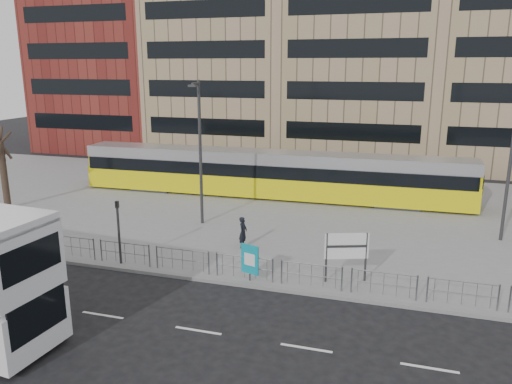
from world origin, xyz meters
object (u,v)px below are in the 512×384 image
(pedestrian, at_px, (243,232))
(lamp_post_east, at_px, (510,168))
(lamp_post_west, at_px, (200,148))
(station_sign, at_px, (347,248))
(traffic_light_west, at_px, (118,224))
(tram, at_px, (269,174))
(ad_panel, at_px, (250,260))

(pedestrian, xyz_separation_m, lamp_post_east, (13.08, 5.09, 3.17))
(pedestrian, height_order, lamp_post_west, lamp_post_west)
(station_sign, height_order, traffic_light_west, traffic_light_west)
(pedestrian, distance_m, lamp_post_east, 14.39)
(station_sign, distance_m, lamp_post_west, 11.42)
(tram, distance_m, pedestrian, 10.61)
(ad_panel, height_order, lamp_post_west, lamp_post_west)
(station_sign, height_order, lamp_post_west, lamp_post_west)
(traffic_light_west, xyz_separation_m, lamp_post_east, (18.03, 8.85, 2.02))
(station_sign, bearing_deg, lamp_post_east, 26.78)
(traffic_light_west, relative_size, lamp_post_west, 0.37)
(pedestrian, height_order, lamp_post_east, lamp_post_east)
(lamp_post_west, bearing_deg, lamp_post_east, 6.51)
(station_sign, xyz_separation_m, traffic_light_west, (-10.57, -1.05, 0.44))
(station_sign, distance_m, pedestrian, 6.28)
(station_sign, xyz_separation_m, lamp_post_east, (7.45, 7.79, 2.46))
(pedestrian, bearing_deg, ad_panel, -154.78)
(tram, bearing_deg, lamp_post_west, -107.96)
(tram, distance_m, lamp_post_east, 15.71)
(lamp_post_east, bearing_deg, pedestrian, -158.74)
(station_sign, height_order, pedestrian, station_sign)
(station_sign, bearing_deg, pedestrian, 134.81)
(station_sign, bearing_deg, tram, 98.86)
(lamp_post_west, bearing_deg, ad_panel, -53.24)
(traffic_light_west, bearing_deg, ad_panel, -7.92)
(lamp_post_east, bearing_deg, traffic_light_west, -153.86)
(pedestrian, relative_size, traffic_light_west, 0.53)
(ad_panel, relative_size, lamp_post_west, 0.20)
(pedestrian, xyz_separation_m, traffic_light_west, (-4.95, -3.76, 1.15))
(tram, xyz_separation_m, pedestrian, (1.49, -10.47, -0.83))
(traffic_light_west, bearing_deg, pedestrian, 30.18)
(ad_panel, xyz_separation_m, pedestrian, (-1.59, 3.86, -0.16))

